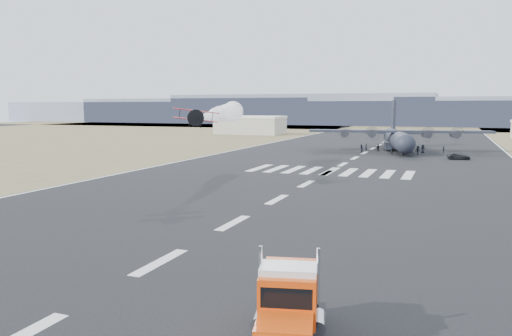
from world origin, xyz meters
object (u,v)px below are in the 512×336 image
Objects in this scene: crew_g at (366,147)px; crew_e at (423,149)px; semi_truck at (288,305)px; crew_a at (392,151)px; crew_f at (378,147)px; crew_c at (418,150)px; crew_d at (444,150)px; hangar_left at (250,125)px; crew_h at (410,149)px; aerobatic_biplane at (195,116)px; transport_aircraft at (398,137)px; support_vehicle at (459,156)px; crew_b at (361,149)px.

crew_e is at bearing 54.61° from crew_g.
semi_truck reaches higher than crew_a.
crew_c is at bearing 85.56° from crew_f.
semi_truck is 5.10× the size of crew_d.
crew_d is (5.08, 5.46, -0.15)m from crew_c.
hangar_left is at bearing -174.45° from crew_g.
crew_f is at bearing -21.15° from crew_h.
aerobatic_biplane is 3.45× the size of crew_h.
aerobatic_biplane is 64.22m from crew_f.
crew_a is 8.99m from crew_g.
transport_aircraft is 8.23m from crew_g.
crew_e is at bearing -41.39° from hangar_left.
crew_f is at bearing 81.85° from semi_truck.
support_vehicle is at bearing -43.84° from hangar_left.
semi_truck is at bearing 84.62° from crew_h.
semi_truck is 4.85× the size of crew_a.
crew_e is at bearing -71.94° from crew_c.
crew_f is (-9.21, 97.39, -0.87)m from semi_truck.
crew_d is at bearing 116.63° from crew_f.
crew_g is at bearing -8.95° from crew_h.
crew_g reaches higher than support_vehicle.
support_vehicle is at bearing 80.65° from crew_f.
crew_h is (3.22, -4.94, -2.21)m from transport_aircraft.
hangar_left is 88.05m from crew_c.
crew_a is 0.88× the size of crew_e.
crew_c is at bearing 32.63° from crew_g.
hangar_left reaches higher than crew_c.
aerobatic_biplane reaches higher than semi_truck.
support_vehicle is 2.30× the size of crew_e.
crew_a is at bearing 44.52° from crew_b.
support_vehicle is 2.31× the size of crew_c.
crew_g is 1.07× the size of crew_h.
semi_truck reaches higher than support_vehicle.
crew_c is 12.44m from crew_g.
crew_a is 0.99× the size of crew_h.
crew_g is (-11.71, 95.91, -0.83)m from semi_truck.
crew_a is 8.93m from crew_e.
crew_g is (-19.68, 11.74, 0.29)m from support_vehicle.
transport_aircraft is at bearing 110.72° from crew_b.
semi_truck is 91.53m from crew_c.
hangar_left is 14.94× the size of crew_a.
crew_c reaches higher than crew_h.
transport_aircraft is at bearing -133.39° from crew_a.
transport_aircraft reaches higher than semi_truck.
aerobatic_biplane is 3.24× the size of crew_g.
support_vehicle is (31.34, 48.89, -8.43)m from aerobatic_biplane.
crew_b is 6.93m from crew_f.
transport_aircraft reaches higher than support_vehicle.
semi_truck is 91.82m from crew_b.
crew_e is (0.77, 4.68, 0.00)m from crew_c.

